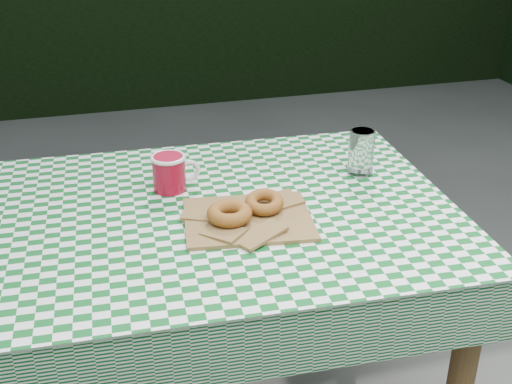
# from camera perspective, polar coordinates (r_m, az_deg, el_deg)

# --- Properties ---
(table) EXTENTS (1.23, 0.84, 0.75)m
(table) POSITION_cam_1_polar(r_m,az_deg,el_deg) (1.73, -4.88, -12.99)
(table) COLOR brown
(table) RESTS_ON ground
(tablecloth) EXTENTS (1.25, 0.86, 0.01)m
(tablecloth) POSITION_cam_1_polar(r_m,az_deg,el_deg) (1.52, -5.43, -1.93)
(tablecloth) COLOR #0D5820
(tablecloth) RESTS_ON table
(paper_bag) EXTENTS (0.31, 0.26, 0.02)m
(paper_bag) POSITION_cam_1_polar(r_m,az_deg,el_deg) (1.47, -0.70, -2.29)
(paper_bag) COLOR olive
(paper_bag) RESTS_ON tablecloth
(bagel_front) EXTENTS (0.12, 0.12, 0.03)m
(bagel_front) POSITION_cam_1_polar(r_m,az_deg,el_deg) (1.45, -2.33, -1.87)
(bagel_front) COLOR #A06B21
(bagel_front) RESTS_ON paper_bag
(bagel_back) EXTENTS (0.11, 0.11, 0.03)m
(bagel_back) POSITION_cam_1_polar(r_m,az_deg,el_deg) (1.50, 0.73, -0.90)
(bagel_back) COLOR #95641E
(bagel_back) RESTS_ON paper_bag
(coffee_mug) EXTENTS (0.17, 0.17, 0.09)m
(coffee_mug) POSITION_cam_1_polar(r_m,az_deg,el_deg) (1.62, -7.59, 1.66)
(coffee_mug) COLOR #A00A22
(coffee_mug) RESTS_ON tablecloth
(drinking_glass) EXTENTS (0.07, 0.07, 0.12)m
(drinking_glass) POSITION_cam_1_polar(r_m,az_deg,el_deg) (1.71, 9.16, 3.46)
(drinking_glass) COLOR white
(drinking_glass) RESTS_ON tablecloth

